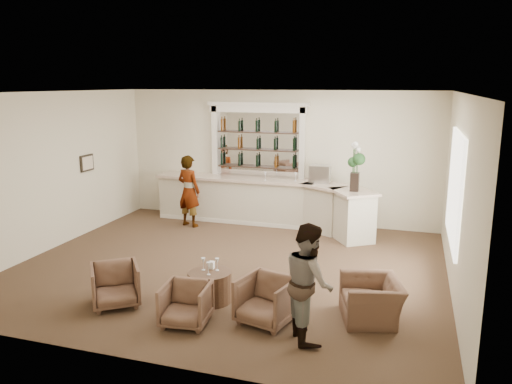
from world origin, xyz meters
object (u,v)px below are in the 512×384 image
armchair_left (115,285)px  flower_vase (355,164)px  armchair_right (266,300)px  espresso_machine (320,174)px  bar_counter (266,202)px  cocktail_table (210,286)px  armchair_center (186,304)px  guest (309,282)px  sommelier (189,191)px  armchair_far (371,300)px

armchair_left → flower_vase: bearing=17.8°
armchair_right → espresso_machine: 5.18m
bar_counter → cocktail_table: size_ratio=8.04×
armchair_center → espresso_machine: bearing=73.9°
espresso_machine → armchair_right: bearing=-89.3°
guest → flower_vase: flower_vase is taller
cocktail_table → guest: bearing=-21.7°
armchair_left → espresso_machine: 5.80m
armchair_right → espresso_machine: bearing=106.5°
armchair_left → sommelier: bearing=63.3°
guest → armchair_far: bearing=-71.0°
armchair_left → armchair_right: size_ratio=0.96×
armchair_left → armchair_center: bearing=-47.4°
armchair_right → armchair_far: size_ratio=0.81×
cocktail_table → sommelier: 4.50m
guest → armchair_far: guest is taller
cocktail_table → armchair_far: 2.55m
guest → armchair_right: size_ratio=2.14×
sommelier → armchair_center: sommelier is taller
flower_vase → armchair_left: bearing=-125.4°
armchair_left → flower_vase: flower_vase is taller
bar_counter → armchair_left: bearing=-100.6°
espresso_machine → flower_vase: (0.90, -0.74, 0.40)m
guest → flower_vase: 4.69m
armchair_center → espresso_machine: (0.94, 5.49, 1.04)m
armchair_left → armchair_center: (1.35, -0.25, -0.02)m
sommelier → armchair_right: 5.45m
cocktail_table → espresso_machine: espresso_machine is taller
armchair_left → espresso_machine: espresso_machine is taller
sommelier → armchair_far: 6.06m
armchair_center → armchair_right: 1.18m
guest → flower_vase: bearing=-28.2°
guest → espresso_machine: (-0.84, 5.34, 0.53)m
bar_counter → espresso_machine: bearing=3.7°
armchair_far → flower_vase: (-0.73, 3.77, 1.44)m
sommelier → armchair_right: sommelier is taller
armchair_left → flower_vase: 5.69m
sommelier → espresso_machine: bearing=-149.9°
armchair_far → espresso_machine: size_ratio=1.99×
guest → espresso_machine: size_ratio=3.44×
sommelier → armchair_center: 5.23m
armchair_center → espresso_machine: espresso_machine is taller
armchair_left → armchair_far: bearing=-26.3°
armchair_right → flower_vase: 4.62m
sommelier → armchair_far: bearing=157.9°
cocktail_table → sommelier: bearing=119.2°
bar_counter → armchair_left: size_ratio=7.72×
armchair_left → armchair_far: (3.91, 0.73, -0.03)m
bar_counter → armchair_right: bearing=-73.4°
armchair_center → flower_vase: bearing=62.4°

